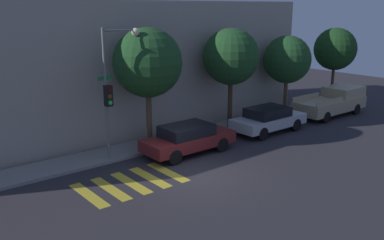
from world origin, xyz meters
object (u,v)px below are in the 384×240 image
Objects in this scene: sedan_middle at (268,119)px; tree_behind_truck at (335,49)px; tree_midblock at (231,57)px; tree_far_end at (287,60)px; traffic_light_pole at (114,80)px; sedan_near_corner at (188,138)px; tree_near_corner at (148,63)px; pickup_truck at (333,101)px.

sedan_middle is 0.83× the size of tree_behind_truck.
tree_midblock is 4.86m from tree_far_end.
traffic_light_pole reaches higher than tree_behind_truck.
traffic_light_pole is at bearing -177.44° from tree_far_end.
sedan_near_corner is 9.88m from tree_far_end.
tree_behind_truck is (9.96, 0.00, -0.18)m from tree_midblock.
tree_near_corner is 1.04× the size of tree_midblock.
sedan_near_corner is 0.78× the size of tree_near_corner.
pickup_truck reaches higher than sedan_middle.
sedan_middle is 7.65m from tree_near_corner.
tree_near_corner reaches higher than pickup_truck.
tree_midblock is at bearing 122.94° from sedan_middle.
tree_behind_truck is (17.50, 0.55, 0.20)m from traffic_light_pole.
traffic_light_pole is 7.57m from tree_midblock.
sedan_middle is 9.50m from tree_behind_truck.
tree_far_end is at bearing 0.00° from tree_midblock.
sedan_near_corner is 4.00m from tree_near_corner.
sedan_near_corner is 5.86m from tree_midblock.
pickup_truck is (11.81, -0.00, 0.12)m from sedan_near_corner.
sedan_middle is (8.72, -1.27, -2.93)m from traffic_light_pole.
sedan_middle is 0.83× the size of pickup_truck.
tree_behind_truck is (14.43, 1.83, 3.13)m from sedan_near_corner.
sedan_near_corner is (3.07, -1.27, -2.93)m from traffic_light_pole.
tree_behind_truck reaches higher than sedan_near_corner.
pickup_truck is (14.88, -1.27, -2.81)m from traffic_light_pole.
traffic_light_pole is 15.20m from pickup_truck.
sedan_middle is 4.95m from tree_far_end.
traffic_light_pole is 1.11× the size of pickup_truck.
tree_midblock is 1.05× the size of tree_behind_truck.
pickup_truck is at bearing -4.89° from traffic_light_pole.
tree_far_end is at bearing 0.00° from tree_near_corner.
tree_midblock reaches higher than tree_far_end.
sedan_middle is at bearing -168.25° from tree_behind_truck.
tree_far_end is 0.94× the size of tree_behind_truck.
sedan_near_corner is 0.85× the size of tree_behind_truck.
tree_near_corner reaches higher than sedan_middle.
tree_midblock reaches higher than sedan_near_corner.
traffic_light_pole is 1.33× the size of sedan_middle.
sedan_near_corner is at bearing 180.00° from sedan_middle.
traffic_light_pole reaches higher than tree_midblock.
tree_midblock is at bearing 166.04° from pickup_truck.
pickup_truck is 8.22m from tree_midblock.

